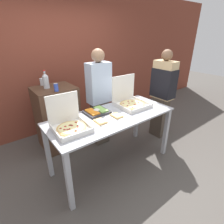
{
  "coord_description": "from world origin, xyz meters",
  "views": [
    {
      "loc": [
        -1.38,
        -1.78,
        1.96
      ],
      "look_at": [
        0.0,
        0.0,
        0.92
      ],
      "focal_mm": 28.0,
      "sensor_mm": 36.0,
      "label": 1
    }
  ],
  "objects_px": {
    "paper_plate_front_center": "(100,122)",
    "soda_can_colored": "(56,87)",
    "veggie_tray": "(97,112)",
    "soda_can_silver": "(42,82)",
    "person_guest_plaid": "(99,98)",
    "paper_plate_front_right": "(117,116)",
    "pizza_box_far_right": "(69,123)",
    "pizza_box_near_right": "(130,100)",
    "soda_bottle": "(46,81)",
    "person_server_vest": "(163,91)"
  },
  "relations": [
    {
      "from": "paper_plate_front_center",
      "to": "soda_can_colored",
      "type": "xyz_separation_m",
      "value": [
        -0.21,
        0.88,
        0.3
      ]
    },
    {
      "from": "veggie_tray",
      "to": "soda_can_silver",
      "type": "height_order",
      "value": "soda_can_silver"
    },
    {
      "from": "person_guest_plaid",
      "to": "soda_can_silver",
      "type": "bearing_deg",
      "value": -40.0
    },
    {
      "from": "paper_plate_front_right",
      "to": "pizza_box_far_right",
      "type": "bearing_deg",
      "value": 171.56
    },
    {
      "from": "soda_can_colored",
      "to": "person_guest_plaid",
      "type": "distance_m",
      "value": 0.75
    },
    {
      "from": "soda_can_colored",
      "to": "paper_plate_front_center",
      "type": "bearing_deg",
      "value": -76.3
    },
    {
      "from": "pizza_box_near_right",
      "to": "veggie_tray",
      "type": "bearing_deg",
      "value": 174.22
    },
    {
      "from": "soda_can_silver",
      "to": "soda_can_colored",
      "type": "xyz_separation_m",
      "value": [
        0.07,
        -0.47,
        0.0
      ]
    },
    {
      "from": "paper_plate_front_center",
      "to": "soda_can_silver",
      "type": "xyz_separation_m",
      "value": [
        -0.28,
        1.35,
        0.3
      ]
    },
    {
      "from": "soda_bottle",
      "to": "person_guest_plaid",
      "type": "distance_m",
      "value": 0.92
    },
    {
      "from": "paper_plate_front_center",
      "to": "soda_can_silver",
      "type": "relative_size",
      "value": 1.84
    },
    {
      "from": "soda_can_colored",
      "to": "person_server_vest",
      "type": "bearing_deg",
      "value": -20.85
    },
    {
      "from": "soda_bottle",
      "to": "person_server_vest",
      "type": "relative_size",
      "value": 0.17
    },
    {
      "from": "pizza_box_near_right",
      "to": "veggie_tray",
      "type": "xyz_separation_m",
      "value": [
        -0.6,
        0.07,
        -0.06
      ]
    },
    {
      "from": "soda_can_silver",
      "to": "soda_can_colored",
      "type": "bearing_deg",
      "value": -82.05
    },
    {
      "from": "pizza_box_near_right",
      "to": "person_server_vest",
      "type": "xyz_separation_m",
      "value": [
        0.83,
        -0.0,
        0.0
      ]
    },
    {
      "from": "pizza_box_far_right",
      "to": "soda_can_colored",
      "type": "xyz_separation_m",
      "value": [
        0.17,
        0.78,
        0.24
      ]
    },
    {
      "from": "paper_plate_front_center",
      "to": "person_guest_plaid",
      "type": "height_order",
      "value": "person_guest_plaid"
    },
    {
      "from": "pizza_box_near_right",
      "to": "paper_plate_front_center",
      "type": "height_order",
      "value": "pizza_box_near_right"
    },
    {
      "from": "soda_bottle",
      "to": "person_server_vest",
      "type": "xyz_separation_m",
      "value": [
        1.83,
        -0.93,
        -0.29
      ]
    },
    {
      "from": "person_server_vest",
      "to": "soda_can_silver",
      "type": "bearing_deg",
      "value": 58.02
    },
    {
      "from": "veggie_tray",
      "to": "soda_can_silver",
      "type": "xyz_separation_m",
      "value": [
        -0.41,
        1.07,
        0.29
      ]
    },
    {
      "from": "veggie_tray",
      "to": "soda_can_silver",
      "type": "bearing_deg",
      "value": 110.83
    },
    {
      "from": "pizza_box_near_right",
      "to": "paper_plate_front_right",
      "type": "xyz_separation_m",
      "value": [
        -0.44,
        -0.2,
        -0.07
      ]
    },
    {
      "from": "paper_plate_front_right",
      "to": "soda_can_silver",
      "type": "xyz_separation_m",
      "value": [
        -0.56,
        1.35,
        0.3
      ]
    },
    {
      "from": "pizza_box_near_right",
      "to": "pizza_box_far_right",
      "type": "height_order",
      "value": "pizza_box_near_right"
    },
    {
      "from": "pizza_box_far_right",
      "to": "veggie_tray",
      "type": "distance_m",
      "value": 0.55
    },
    {
      "from": "soda_can_silver",
      "to": "person_server_vest",
      "type": "bearing_deg",
      "value": -31.98
    },
    {
      "from": "paper_plate_front_right",
      "to": "soda_bottle",
      "type": "xyz_separation_m",
      "value": [
        -0.56,
        1.13,
        0.36
      ]
    },
    {
      "from": "paper_plate_front_center",
      "to": "soda_can_silver",
      "type": "bearing_deg",
      "value": 101.72
    },
    {
      "from": "paper_plate_front_right",
      "to": "person_server_vest",
      "type": "relative_size",
      "value": 0.13
    },
    {
      "from": "paper_plate_front_right",
      "to": "soda_can_colored",
      "type": "distance_m",
      "value": 1.05
    },
    {
      "from": "pizza_box_near_right",
      "to": "person_guest_plaid",
      "type": "distance_m",
      "value": 0.58
    },
    {
      "from": "person_server_vest",
      "to": "paper_plate_front_center",
      "type": "bearing_deg",
      "value": 97.56
    },
    {
      "from": "paper_plate_front_center",
      "to": "person_server_vest",
      "type": "xyz_separation_m",
      "value": [
        1.55,
        0.21,
        0.07
      ]
    },
    {
      "from": "veggie_tray",
      "to": "person_guest_plaid",
      "type": "relative_size",
      "value": 0.19
    },
    {
      "from": "soda_can_silver",
      "to": "person_guest_plaid",
      "type": "relative_size",
      "value": 0.07
    },
    {
      "from": "person_guest_plaid",
      "to": "person_server_vest",
      "type": "distance_m",
      "value": 1.2
    },
    {
      "from": "pizza_box_far_right",
      "to": "soda_can_colored",
      "type": "height_order",
      "value": "pizza_box_far_right"
    },
    {
      "from": "soda_can_silver",
      "to": "paper_plate_front_center",
      "type": "bearing_deg",
      "value": -78.28
    },
    {
      "from": "pizza_box_near_right",
      "to": "paper_plate_front_center",
      "type": "distance_m",
      "value": 0.75
    },
    {
      "from": "person_guest_plaid",
      "to": "pizza_box_near_right",
      "type": "bearing_deg",
      "value": 116.21
    },
    {
      "from": "paper_plate_front_right",
      "to": "paper_plate_front_center",
      "type": "bearing_deg",
      "value": -179.25
    },
    {
      "from": "paper_plate_front_right",
      "to": "veggie_tray",
      "type": "height_order",
      "value": "veggie_tray"
    },
    {
      "from": "paper_plate_front_center",
      "to": "pizza_box_near_right",
      "type": "bearing_deg",
      "value": 16.07
    },
    {
      "from": "veggie_tray",
      "to": "soda_can_colored",
      "type": "distance_m",
      "value": 0.75
    },
    {
      "from": "veggie_tray",
      "to": "soda_bottle",
      "type": "distance_m",
      "value": 1.01
    },
    {
      "from": "veggie_tray",
      "to": "person_guest_plaid",
      "type": "bearing_deg",
      "value": 52.21
    },
    {
      "from": "person_guest_plaid",
      "to": "soda_can_colored",
      "type": "bearing_deg",
      "value": -12.88
    },
    {
      "from": "veggie_tray",
      "to": "soda_bottle",
      "type": "relative_size",
      "value": 1.15
    }
  ]
}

